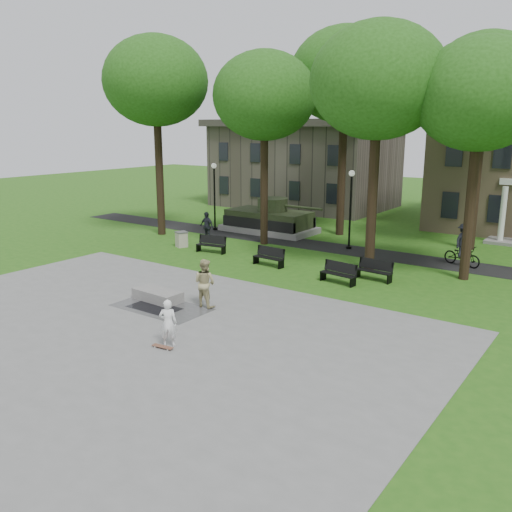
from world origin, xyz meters
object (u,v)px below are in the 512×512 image
(concrete_block, at_px, (158,295))
(park_bench_0, at_px, (212,244))
(cyclist, at_px, (463,249))
(trash_bin, at_px, (181,239))
(skateboarder, at_px, (168,323))
(friend_watching, at_px, (205,283))

(concrete_block, bearing_deg, park_bench_0, 115.43)
(cyclist, distance_m, trash_bin, 16.20)
(concrete_block, xyz_separation_m, trash_bin, (-6.42, 8.34, 0.24))
(cyclist, bearing_deg, concrete_block, 164.88)
(concrete_block, height_order, cyclist, cyclist)
(skateboarder, xyz_separation_m, trash_bin, (-10.28, 11.62, -0.35))
(cyclist, relative_size, park_bench_0, 1.24)
(trash_bin, bearing_deg, cyclist, 19.00)
(skateboarder, relative_size, friend_watching, 0.82)
(skateboarder, distance_m, cyclist, 17.62)
(park_bench_0, bearing_deg, trash_bin, 169.12)
(friend_watching, height_order, cyclist, cyclist)
(skateboarder, height_order, cyclist, cyclist)
(friend_watching, distance_m, trash_bin, 11.58)
(friend_watching, xyz_separation_m, park_bench_0, (-6.09, 7.70, -0.50))
(skateboarder, distance_m, friend_watching, 4.22)
(friend_watching, bearing_deg, park_bench_0, -52.32)
(skateboarder, height_order, friend_watching, friend_watching)
(friend_watching, relative_size, trash_bin, 2.09)
(concrete_block, xyz_separation_m, friend_watching, (2.16, 0.58, 0.78))
(concrete_block, distance_m, cyclist, 16.28)
(skateboarder, bearing_deg, trash_bin, -83.40)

